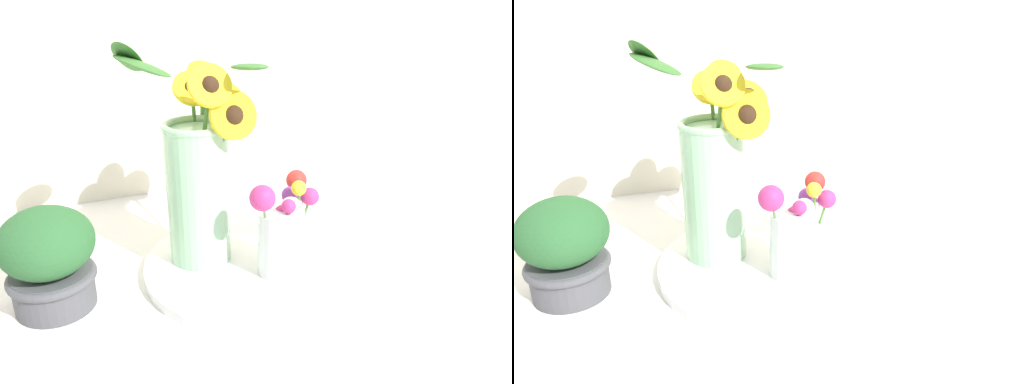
# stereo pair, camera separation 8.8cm
# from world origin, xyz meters

# --- Properties ---
(ground_plane) EXTENTS (6.00, 6.00, 0.00)m
(ground_plane) POSITION_xyz_m (0.00, 0.00, 0.00)
(ground_plane) COLOR silver
(serving_tray) EXTENTS (0.42, 0.42, 0.02)m
(serving_tray) POSITION_xyz_m (-0.03, 0.07, 0.01)
(serving_tray) COLOR white
(serving_tray) RESTS_ON ground_plane
(mason_jar_sunflowers) EXTENTS (0.28, 0.24, 0.41)m
(mason_jar_sunflowers) POSITION_xyz_m (-0.12, 0.12, 0.18)
(mason_jar_sunflowers) COLOR #99CC9E
(mason_jar_sunflowers) RESTS_ON serving_tray
(vase_small_center) EXTENTS (0.11, 0.09, 0.18)m
(vase_small_center) POSITION_xyz_m (-0.01, 0.01, 0.09)
(vase_small_center) COLOR white
(vase_small_center) RESTS_ON serving_tray
(vase_bulb_right) EXTENTS (0.07, 0.09, 0.15)m
(vase_bulb_right) POSITION_xyz_m (0.06, 0.09, 0.09)
(vase_bulb_right) COLOR white
(vase_bulb_right) RESTS_ON serving_tray
(potted_plant) EXTENTS (0.15, 0.15, 0.18)m
(potted_plant) POSITION_xyz_m (-0.39, 0.09, 0.09)
(potted_plant) COLOR #4C4C51
(potted_plant) RESTS_ON ground_plane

